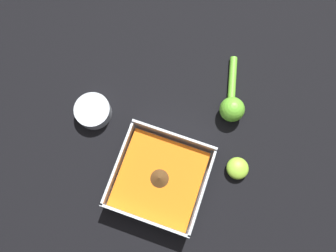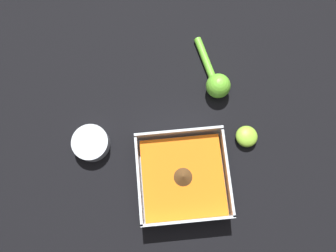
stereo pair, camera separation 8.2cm
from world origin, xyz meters
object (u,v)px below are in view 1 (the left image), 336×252
at_px(lemon_half, 237,168).
at_px(spice_bowl, 93,111).
at_px(square_dish, 160,178).
at_px(lemon_squeezer, 232,104).

bearing_deg(lemon_half, spice_bowl, -2.76).
distance_m(square_dish, lemon_squeezer, 0.26).
height_order(square_dish, lemon_squeezer, square_dish).
distance_m(square_dish, spice_bowl, 0.24).
height_order(spice_bowl, lemon_half, spice_bowl).
xyz_separation_m(lemon_squeezer, lemon_half, (-0.06, 0.15, -0.01)).
bearing_deg(square_dish, spice_bowl, -25.27).
relative_size(spice_bowl, lemon_half, 1.64).
height_order(lemon_squeezer, lemon_half, lemon_squeezer).
bearing_deg(lemon_squeezer, spice_bowl, -81.73).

